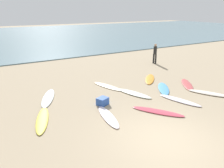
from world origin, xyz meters
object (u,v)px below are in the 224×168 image
(surfboard_5, at_px, (42,120))
(surfboard_10, at_px, (158,112))
(surfboard_7, at_px, (163,88))
(surfboard_9, at_px, (209,93))
(surfboard_2, at_px, (187,84))
(surfboard_3, at_px, (150,79))
(surfboard_1, at_px, (108,86))
(beach_cooler, at_px, (103,101))
(surfboard_0, at_px, (48,98))
(beachgoer_near, at_px, (155,53))
(surfboard_8, at_px, (180,100))
(surfboard_4, at_px, (108,116))
(surfboard_6, at_px, (134,93))

(surfboard_5, xyz_separation_m, surfboard_10, (4.69, -1.86, -0.00))
(surfboard_7, bearing_deg, surfboard_9, -11.40)
(surfboard_2, relative_size, surfboard_7, 1.04)
(surfboard_3, relative_size, surfboard_9, 1.01)
(surfboard_1, distance_m, surfboard_2, 4.86)
(surfboard_2, bearing_deg, beach_cooler, 36.49)
(surfboard_0, bearing_deg, surfboard_7, -174.98)
(surfboard_1, relative_size, beach_cooler, 4.47)
(surfboard_10, height_order, beachgoer_near, beachgoer_near)
(surfboard_8, bearing_deg, surfboard_3, 58.18)
(surfboard_8, relative_size, beachgoer_near, 1.34)
(surfboard_2, xyz_separation_m, beach_cooler, (-5.82, 0.09, 0.14))
(surfboard_10, xyz_separation_m, beachgoer_near, (6.00, 7.15, 0.89))
(surfboard_5, bearing_deg, surfboard_10, 176.37)
(surfboard_0, xyz_separation_m, surfboard_3, (6.63, -0.21, -0.00))
(beach_cooler, bearing_deg, surfboard_8, -23.74)
(surfboard_1, height_order, surfboard_7, surfboard_7)
(surfboard_8, bearing_deg, surfboard_4, 158.80)
(surfboard_6, bearing_deg, surfboard_8, -71.20)
(surfboard_3, bearing_deg, surfboard_4, 75.92)
(surfboard_1, relative_size, surfboard_7, 1.06)
(surfboard_2, distance_m, surfboard_3, 2.37)
(surfboard_0, height_order, beachgoer_near, beachgoer_near)
(surfboard_4, bearing_deg, surfboard_1, 69.55)
(surfboard_2, distance_m, surfboard_6, 3.70)
(surfboard_10, bearing_deg, surfboard_9, 148.50)
(surfboard_9, bearing_deg, surfboard_7, -78.05)
(surfboard_3, bearing_deg, surfboard_2, 165.67)
(surfboard_6, relative_size, beach_cooler, 4.23)
(surfboard_7, height_order, surfboard_9, surfboard_9)
(surfboard_2, bearing_deg, surfboard_1, 10.79)
(surfboard_3, height_order, surfboard_10, surfboard_3)
(surfboard_7, xyz_separation_m, beach_cooler, (-4.06, -0.11, 0.14))
(surfboard_6, bearing_deg, surfboard_10, -117.49)
(surfboard_0, bearing_deg, surfboard_3, -158.63)
(surfboard_1, distance_m, surfboard_5, 4.91)
(surfboard_2, bearing_deg, surfboard_0, 21.72)
(surfboard_9, xyz_separation_m, beachgoer_near, (2.07, 6.89, 0.88))
(surfboard_7, xyz_separation_m, surfboard_8, (-0.48, -1.69, -0.00))
(surfboard_2, distance_m, surfboard_10, 4.47)
(surfboard_1, relative_size, surfboard_4, 1.05)
(surfboard_7, xyz_separation_m, surfboard_9, (1.63, -1.82, 0.00))
(surfboard_6, xyz_separation_m, surfboard_7, (1.92, -0.23, -0.00))
(surfboard_8, bearing_deg, surfboard_2, 17.33)
(surfboard_4, relative_size, beachgoer_near, 1.30)
(surfboard_2, height_order, surfboard_3, surfboard_2)
(surfboard_3, distance_m, surfboard_4, 5.87)
(surfboard_1, xyz_separation_m, surfboard_2, (4.35, -2.17, 0.01))
(surfboard_0, height_order, surfboard_2, surfboard_0)
(surfboard_10, bearing_deg, surfboard_5, -56.98)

